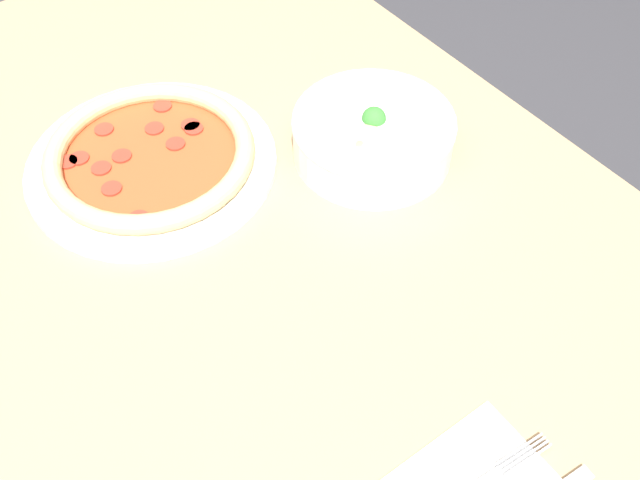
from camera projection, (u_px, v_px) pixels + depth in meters
The scene contains 4 objects.
ground_plane at pixel (286, 453), 1.45m from camera, with size 8.00×8.00×0.00m, color #333338.
dining_table at pixel (269, 264), 0.97m from camera, with size 1.34×0.84×0.72m.
pizza at pixel (151, 157), 0.94m from camera, with size 0.33×0.33×0.04m.
bowl at pixel (373, 134), 0.94m from camera, with size 0.22×0.22×0.08m.
Camera 1 is at (0.52, -0.29, 1.39)m, focal length 40.00 mm.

